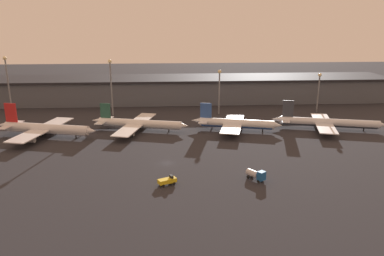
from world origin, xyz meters
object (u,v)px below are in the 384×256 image
at_px(airplane_1, 138,124).
at_px(airplane_2, 235,123).
at_px(airplane_3, 327,123).
at_px(service_vehicle_0, 256,175).
at_px(service_vehicle_2, 167,181).
at_px(airplane_0, 45,129).

xyz_separation_m(airplane_1, airplane_2, (41.21, -3.18, 0.20)).
bearing_deg(airplane_3, service_vehicle_0, -115.21).
relative_size(airplane_1, service_vehicle_2, 7.50).
height_order(airplane_0, service_vehicle_2, airplane_0).
bearing_deg(service_vehicle_2, airplane_3, 11.98).
xyz_separation_m(service_vehicle_0, service_vehicle_2, (-26.00, -1.78, -0.45)).
distance_m(airplane_0, airplane_1, 37.49).
bearing_deg(airplane_1, airplane_3, 12.16).
xyz_separation_m(airplane_1, airplane_3, (80.99, -3.78, 0.03)).
distance_m(service_vehicle_0, service_vehicle_2, 26.07).
relative_size(airplane_3, service_vehicle_2, 8.32).
xyz_separation_m(airplane_3, service_vehicle_0, (-42.71, -50.83, -1.23)).
bearing_deg(airplane_0, airplane_1, 25.04).
bearing_deg(service_vehicle_0, airplane_2, 140.65).
height_order(airplane_1, airplane_3, airplane_3).
bearing_deg(airplane_1, airplane_0, -154.96).
relative_size(airplane_1, airplane_3, 0.90).
distance_m(airplane_1, airplane_3, 81.08).
height_order(airplane_1, airplane_2, airplane_2).
height_order(airplane_0, airplane_3, airplane_0).
height_order(airplane_0, airplane_2, airplane_0).
bearing_deg(airplane_3, airplane_1, -167.84).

